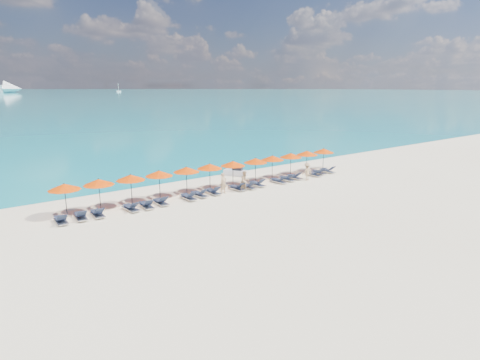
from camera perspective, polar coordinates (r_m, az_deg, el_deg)
ground at (r=29.50m, az=3.51°, el=-3.34°), size 1400.00×1400.00×0.00m
sailboat_near at (r=555.97m, az=-16.88°, el=11.96°), size 5.60×1.87×10.27m
sailboat_far at (r=598.61m, az=-16.89°, el=12.03°), size 6.43×2.14×11.79m
jetski at (r=38.43m, az=-0.59°, el=1.12°), size 1.81×2.39×0.80m
beachgoer_a at (r=31.88m, az=-2.39°, el=-0.48°), size 0.66×0.48×1.69m
beachgoer_b at (r=32.57m, az=0.71°, el=-0.17°), size 0.84×0.50×1.71m
beachgoer_c at (r=36.90m, az=9.52°, el=1.20°), size 1.11×0.60×1.64m
umbrella_0 at (r=28.41m, az=-23.71°, el=-0.90°), size 2.10×2.10×2.28m
umbrella_1 at (r=28.96m, az=-19.46°, el=-0.28°), size 2.10×2.10×2.28m
umbrella_2 at (r=29.71m, az=-15.30°, el=0.35°), size 2.10×2.10×2.28m
umbrella_3 at (r=30.63m, az=-11.44°, el=0.94°), size 2.10×2.10×2.28m
umbrella_4 at (r=31.68m, az=-7.64°, el=1.49°), size 2.10×2.10×2.28m
umbrella_5 at (r=32.77m, az=-4.33°, el=1.96°), size 2.10×2.10×2.28m
umbrella_6 at (r=33.83m, az=-1.01°, el=2.36°), size 2.10×2.10×2.28m
umbrella_7 at (r=35.25m, az=2.23°, el=2.79°), size 2.10×2.10×2.28m
umbrella_8 at (r=36.61m, az=4.64°, el=3.15°), size 2.10×2.10×2.28m
umbrella_9 at (r=38.16m, az=7.24°, el=3.51°), size 2.10×2.10×2.28m
umbrella_10 at (r=39.75m, az=9.51°, el=3.82°), size 2.10×2.10×2.28m
umbrella_11 at (r=41.53m, az=11.82°, el=4.12°), size 2.10×2.10×2.28m
lounger_0 at (r=27.60m, az=-24.12°, el=-5.18°), size 0.68×1.72×0.66m
lounger_1 at (r=27.91m, az=-21.72°, el=-4.76°), size 0.77×1.75×0.66m
lounger_2 at (r=28.10m, az=-19.62°, el=-4.47°), size 0.68×1.72×0.66m
lounger_3 at (r=28.69m, az=-15.26°, el=-3.79°), size 0.76×1.75×0.66m
lounger_4 at (r=29.04m, az=-13.16°, el=-3.46°), size 0.74×1.74×0.66m
lounger_5 at (r=29.63m, az=-11.21°, el=-3.03°), size 0.65×1.71×0.66m
lounger_6 at (r=30.57m, az=-7.34°, el=-2.37°), size 0.63×1.70×0.66m
lounger_7 at (r=31.26m, az=-5.79°, el=-1.98°), size 0.75×1.74×0.66m
lounger_8 at (r=31.90m, az=-3.88°, el=-1.63°), size 0.67×1.72×0.66m
lounger_9 at (r=33.02m, az=-0.41°, el=-1.08°), size 0.72×1.73×0.66m
lounger_10 at (r=33.55m, az=1.15°, el=-0.85°), size 0.68×1.72×0.66m
lounger_11 at (r=34.39m, az=2.46°, el=-0.51°), size 0.70×1.73×0.66m
lounger_12 at (r=35.69m, az=5.52°, el=-0.05°), size 0.74×1.74×0.66m
lounger_13 at (r=36.55m, az=6.69°, el=0.24°), size 0.63×1.70×0.66m
lounger_14 at (r=37.37m, az=7.74°, el=0.50°), size 0.63×1.70×0.66m
lounger_15 at (r=38.85m, az=10.45°, el=0.89°), size 0.63×1.70×0.66m
lounger_16 at (r=39.77m, az=11.13°, el=1.14°), size 0.79×1.75×0.66m
lounger_17 at (r=40.61m, az=12.35°, el=1.33°), size 0.65×1.71×0.66m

